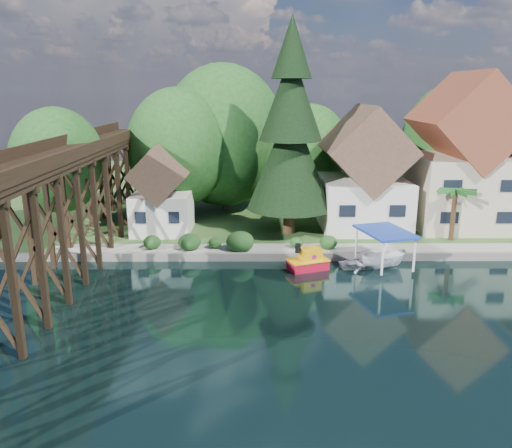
% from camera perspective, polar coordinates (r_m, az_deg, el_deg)
% --- Properties ---
extents(ground, '(140.00, 140.00, 0.00)m').
position_cam_1_polar(ground, '(31.31, 5.19, -9.03)').
color(ground, black).
rests_on(ground, ground).
extents(bank, '(140.00, 52.00, 0.50)m').
position_cam_1_polar(bank, '(63.74, 2.35, 3.79)').
color(bank, '#284A1D').
rests_on(bank, ground).
extents(seawall, '(60.00, 0.40, 0.62)m').
position_cam_1_polar(seawall, '(39.13, 9.96, -3.69)').
color(seawall, slate).
rests_on(seawall, ground).
extents(promenade, '(50.00, 2.60, 0.06)m').
position_cam_1_polar(promenade, '(40.67, 12.43, -2.77)').
color(promenade, gray).
rests_on(promenade, bank).
extents(trestle_bridge, '(4.12, 44.18, 9.30)m').
position_cam_1_polar(trestle_bridge, '(36.80, -21.09, 2.46)').
color(trestle_bridge, black).
rests_on(trestle_bridge, ground).
extents(house_left, '(7.64, 8.64, 11.02)m').
position_cam_1_polar(house_left, '(46.17, 12.19, 5.26)').
color(house_left, silver).
rests_on(house_left, bank).
extents(house_center, '(8.65, 9.18, 13.89)m').
position_cam_1_polar(house_center, '(49.18, 22.51, 6.55)').
color(house_center, beige).
rests_on(house_center, bank).
extents(shed, '(5.09, 5.40, 7.85)m').
position_cam_1_polar(shed, '(44.58, -10.73, 3.28)').
color(shed, silver).
rests_on(shed, bank).
extents(bg_trees, '(49.90, 13.30, 10.57)m').
position_cam_1_polar(bg_trees, '(50.14, 4.26, 8.80)').
color(bg_trees, '#382314').
rests_on(bg_trees, bank).
extents(shrubs, '(15.76, 2.47, 1.70)m').
position_cam_1_polar(shrubs, '(39.45, -2.69, -1.91)').
color(shrubs, '#1B3D16').
rests_on(shrubs, bank).
extents(conifer, '(7.38, 7.38, 18.16)m').
position_cam_1_polar(conifer, '(42.79, 3.97, 10.36)').
color(conifer, '#382314').
rests_on(conifer, bank).
extents(palm_tree, '(3.50, 3.50, 4.68)m').
position_cam_1_polar(palm_tree, '(44.24, 21.85, 3.36)').
color(palm_tree, '#382314').
rests_on(palm_tree, bank).
extents(tugboat, '(3.26, 2.50, 2.10)m').
position_cam_1_polar(tugboat, '(36.78, 6.02, -4.25)').
color(tugboat, '#B10B24').
rests_on(tugboat, ground).
extents(boat_white_a, '(4.08, 3.27, 0.75)m').
position_cam_1_polar(boat_white_a, '(37.98, 12.21, -4.29)').
color(boat_white_a, silver).
rests_on(boat_white_a, ground).
extents(boat_canopy, '(4.17, 5.13, 2.87)m').
position_cam_1_polar(boat_canopy, '(37.85, 14.42, -3.13)').
color(boat_canopy, white).
rests_on(boat_canopy, ground).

